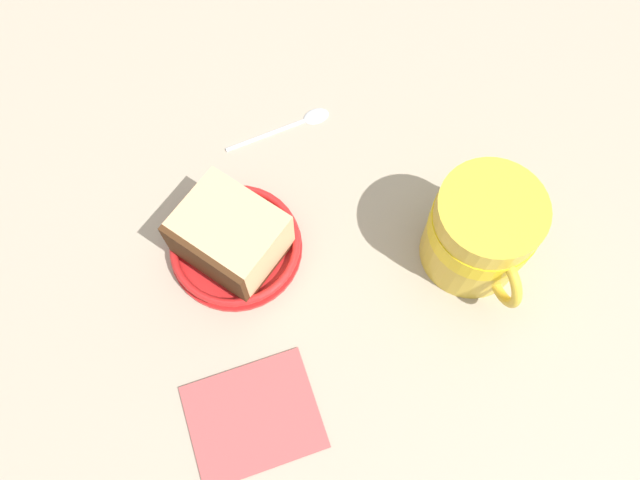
# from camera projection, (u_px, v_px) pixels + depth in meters

# --- Properties ---
(ground_plane) EXTENTS (1.60, 1.60, 0.03)m
(ground_plane) POSITION_uv_depth(u_px,v_px,m) (283.00, 247.00, 0.66)
(ground_plane) COLOR tan
(small_plate) EXTENTS (0.14, 0.14, 0.02)m
(small_plate) POSITION_uv_depth(u_px,v_px,m) (236.00, 245.00, 0.64)
(small_plate) COLOR red
(small_plate) RESTS_ON ground_plane
(cake_slice) EXTENTS (0.12, 0.11, 0.06)m
(cake_slice) POSITION_uv_depth(u_px,v_px,m) (230.00, 235.00, 0.61)
(cake_slice) COLOR #472814
(cake_slice) RESTS_ON small_plate
(tea_mug) EXTENTS (0.13, 0.10, 0.11)m
(tea_mug) POSITION_uv_depth(u_px,v_px,m) (481.00, 231.00, 0.59)
(tea_mug) COLOR gold
(tea_mug) RESTS_ON ground_plane
(teaspoon) EXTENTS (0.04, 0.12, 0.01)m
(teaspoon) POSITION_uv_depth(u_px,v_px,m) (300.00, 121.00, 0.70)
(teaspoon) COLOR silver
(teaspoon) RESTS_ON ground_plane
(folded_napkin) EXTENTS (0.13, 0.14, 0.01)m
(folded_napkin) POSITION_uv_depth(u_px,v_px,m) (253.00, 417.00, 0.58)
(folded_napkin) COLOR #B24C4C
(folded_napkin) RESTS_ON ground_plane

